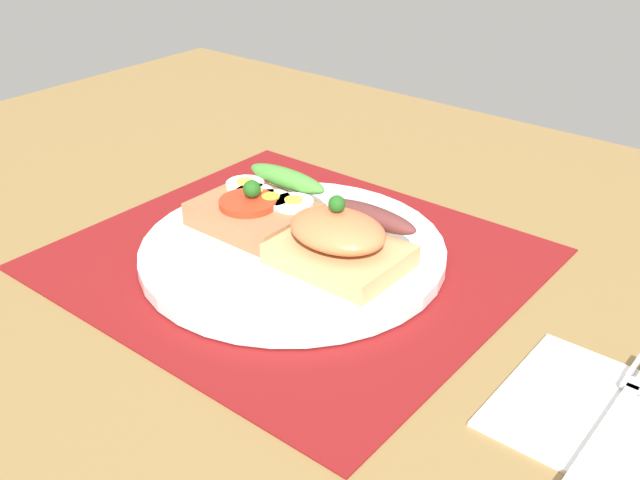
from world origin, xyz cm
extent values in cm
cube|color=olive|center=(0.00, 0.00, -1.60)|extent=(120.00, 90.00, 3.20)
cube|color=maroon|center=(0.00, 0.00, 0.15)|extent=(37.37, 34.01, 0.30)
cylinder|color=white|center=(0.00, 0.00, 0.89)|extent=(26.29, 26.29, 1.17)
cube|color=#936642|center=(-5.09, 0.63, 2.53)|extent=(10.08, 8.12, 2.11)
cylinder|color=red|center=(-5.18, -0.37, 3.89)|extent=(5.13, 5.13, 0.60)
ellipsoid|color=#468C35|center=(-5.09, 5.09, 4.49)|extent=(8.87, 2.20, 1.80)
sphere|color=#1E5919|center=(-5.24, 0.63, 4.99)|extent=(1.60, 1.60, 1.60)
cylinder|color=white|center=(-8.12, 2.68, 3.84)|extent=(3.57, 3.57, 0.50)
cylinder|color=yellow|center=(-8.12, 2.68, 4.17)|extent=(1.61, 1.61, 0.16)
cylinder|color=white|center=(-6.10, 1.79, 3.84)|extent=(3.57, 3.57, 0.50)
cylinder|color=yellow|center=(-6.10, 1.79, 4.17)|extent=(1.61, 1.61, 0.16)
cylinder|color=white|center=(-4.09, 1.79, 3.84)|extent=(3.57, 3.57, 0.50)
cylinder|color=yellow|center=(-4.09, 1.79, 4.17)|extent=(1.61, 1.61, 0.16)
cylinder|color=white|center=(-2.07, 2.55, 3.84)|extent=(3.57, 3.57, 0.50)
cylinder|color=yellow|center=(-2.07, 2.55, 4.17)|extent=(1.61, 1.61, 0.16)
cube|color=tan|center=(5.09, -0.05, 2.35)|extent=(10.35, 7.99, 1.75)
ellipsoid|color=#E57042|center=(4.81, -0.30, 4.51)|extent=(8.49, 6.39, 2.57)
ellipsoid|color=#5B2B28|center=(5.09, 4.34, 4.12)|extent=(8.80, 2.20, 1.80)
sphere|color=#1E5919|center=(4.29, 0.55, 6.49)|extent=(1.40, 1.40, 1.40)
cube|color=white|center=(28.18, -2.77, 0.30)|extent=(12.58, 11.90, 0.60)
cube|color=#B7B7BC|center=(28.88, -5.00, 0.76)|extent=(0.80, 11.13, 0.32)
cube|color=#B7B7BC|center=(28.88, 0.77, 0.76)|extent=(1.50, 1.20, 0.32)
cube|color=#B7B7BC|center=(28.23, 2.77, 0.76)|extent=(0.32, 2.80, 0.32)
camera|label=1|loc=(36.44, -41.37, 32.33)|focal=41.27mm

